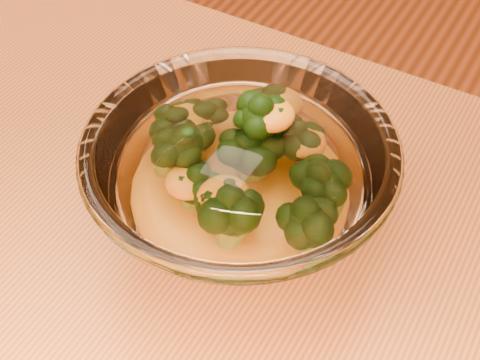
% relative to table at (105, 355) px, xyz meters
% --- Properties ---
extents(table, '(1.20, 0.80, 0.75)m').
position_rel_table_xyz_m(table, '(0.00, 0.00, 0.00)').
color(table, '#B96337').
rests_on(table, ground).
extents(glass_bowl, '(0.25, 0.25, 0.11)m').
position_rel_table_xyz_m(glass_bowl, '(0.07, 0.12, 0.16)').
color(glass_bowl, white).
rests_on(glass_bowl, table).
extents(cheese_sauce, '(0.13, 0.13, 0.04)m').
position_rel_table_xyz_m(cheese_sauce, '(0.07, 0.12, 0.13)').
color(cheese_sauce, '#FFB115').
rests_on(cheese_sauce, glass_bowl).
extents(broccoli_heap, '(0.17, 0.16, 0.09)m').
position_rel_table_xyz_m(broccoli_heap, '(0.07, 0.13, 0.17)').
color(broccoli_heap, black).
rests_on(broccoli_heap, cheese_sauce).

